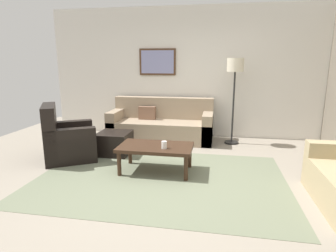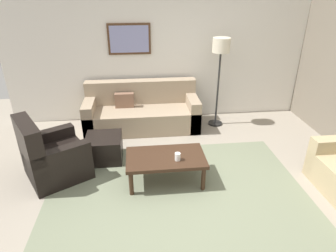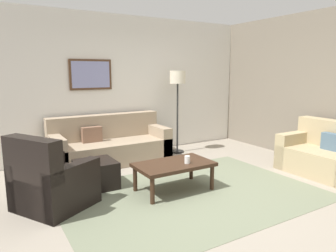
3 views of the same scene
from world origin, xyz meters
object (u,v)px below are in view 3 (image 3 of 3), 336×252
ottoman (96,174)px  cup (187,160)px  couch_main (109,146)px  framed_artwork (91,75)px  couch_loveseat (327,156)px  lamp_standing (178,86)px  armchair_leather (50,185)px  coffee_table (174,166)px

ottoman → cup: bearing=-36.9°
couch_main → framed_artwork: framed_artwork is taller
couch_loveseat → lamp_standing: bearing=119.4°
couch_main → couch_loveseat: (2.87, -2.54, 0.00)m
couch_loveseat → armchair_leather: size_ratio=1.20×
lamp_standing → framed_artwork: 1.74m
couch_loveseat → armchair_leather: (-4.22, 0.96, 0.00)m
cup → framed_artwork: (-0.61, 2.37, 1.17)m
lamp_standing → couch_loveseat: bearing=-60.6°
armchair_leather → ottoman: (0.71, 0.42, -0.11)m
ottoman → lamp_standing: (2.12, 1.08, 1.21)m
couch_loveseat → cup: size_ratio=12.18×
couch_main → lamp_standing: bearing=-3.2°
couch_loveseat → cup: bearing=166.8°
coffee_table → lamp_standing: size_ratio=0.64×
ottoman → cup: 1.37m
ottoman → framed_artwork: size_ratio=0.69×
ottoman → framed_artwork: bearing=73.3°
coffee_table → framed_artwork: framed_artwork is taller
couch_main → ottoman: size_ratio=3.87×
armchair_leather → lamp_standing: lamp_standing is taller
cup → framed_artwork: framed_artwork is taller
couch_loveseat → ottoman: 3.77m
cup → framed_artwork: bearing=104.3°
cup → ottoman: bearing=143.1°
couch_loveseat → lamp_standing: 3.03m
couch_loveseat → armchair_leather: bearing=167.2°
couch_main → ottoman: (-0.64, -1.16, -0.10)m
couch_main → cup: (0.43, -1.97, 0.17)m
framed_artwork → lamp_standing: bearing=-16.3°
couch_main → armchair_leather: size_ratio=1.98×
couch_loveseat → cup: 2.51m
couch_main → lamp_standing: 1.85m
cup → framed_artwork: 2.71m
couch_loveseat → armchair_leather: 4.33m
cup → lamp_standing: size_ratio=0.06×
coffee_table → cup: cup is taller
couch_loveseat → ottoman: bearing=158.6°
coffee_table → lamp_standing: (1.20, 1.78, 1.05)m
coffee_table → lamp_standing: lamp_standing is taller
couch_main → couch_loveseat: bearing=-41.6°
ottoman → coffee_table: size_ratio=0.51×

